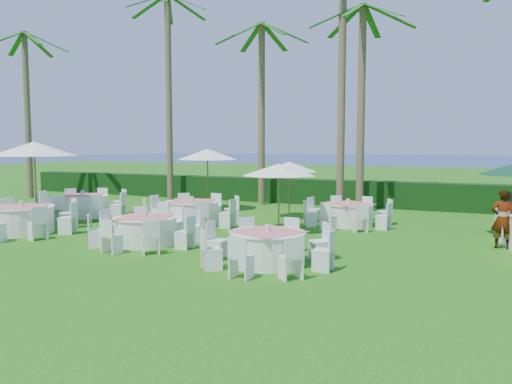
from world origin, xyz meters
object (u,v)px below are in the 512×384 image
(banquet_table_a, at_px, (22,219))
(banquet_table_b, at_px, (146,230))
(banquet_table_d, at_px, (83,205))
(umbrella_d, at_px, (289,167))
(staff_person, at_px, (503,219))
(umbrella_a, at_px, (34,149))
(banquet_table_c, at_px, (268,247))
(banquet_table_f, at_px, (348,214))
(umbrella_c, at_px, (207,154))
(umbrella_b, at_px, (279,170))
(banquet_table_e, at_px, (192,212))

(banquet_table_a, bearing_deg, banquet_table_b, 2.41)
(banquet_table_d, bearing_deg, umbrella_d, 21.61)
(staff_person, bearing_deg, umbrella_a, 7.27)
(banquet_table_b, distance_m, umbrella_d, 6.96)
(banquet_table_c, relative_size, umbrella_a, 1.07)
(staff_person, bearing_deg, banquet_table_b, 20.38)
(banquet_table_f, relative_size, umbrella_d, 1.42)
(banquet_table_c, bearing_deg, banquet_table_d, 156.72)
(banquet_table_c, bearing_deg, staff_person, 41.04)
(banquet_table_a, xyz_separation_m, staff_person, (14.02, 3.85, 0.35))
(banquet_table_d, distance_m, umbrella_d, 8.36)
(banquet_table_a, distance_m, umbrella_a, 3.00)
(banquet_table_b, relative_size, umbrella_a, 1.06)
(banquet_table_b, xyz_separation_m, banquet_table_d, (-5.76, 3.49, 0.04))
(banquet_table_a, xyz_separation_m, umbrella_d, (6.64, 6.71, 1.56))
(banquet_table_d, relative_size, umbrella_c, 1.29)
(banquet_table_c, xyz_separation_m, banquet_table_d, (-9.92, 4.27, 0.04))
(banquet_table_c, bearing_deg, umbrella_b, 109.11)
(umbrella_a, xyz_separation_m, umbrella_c, (3.69, 5.91, -0.26))
(banquet_table_a, relative_size, umbrella_d, 1.55)
(banquet_table_c, height_order, banquet_table_f, banquet_table_c)
(banquet_table_a, bearing_deg, staff_person, 15.36)
(banquet_table_e, bearing_deg, umbrella_b, -2.39)
(banquet_table_e, bearing_deg, banquet_table_b, -78.64)
(banquet_table_a, relative_size, umbrella_a, 1.15)
(banquet_table_e, bearing_deg, umbrella_a, -156.81)
(umbrella_a, height_order, staff_person, umbrella_a)
(banquet_table_b, distance_m, banquet_table_c, 4.24)
(banquet_table_a, height_order, banquet_table_c, banquet_table_a)
(banquet_table_a, height_order, staff_person, staff_person)
(banquet_table_e, bearing_deg, banquet_table_d, -178.40)
(banquet_table_e, height_order, umbrella_c, umbrella_c)
(banquet_table_b, height_order, banquet_table_c, banquet_table_c)
(banquet_table_d, height_order, umbrella_d, umbrella_d)
(umbrella_a, bearing_deg, umbrella_c, 58.04)
(umbrella_d, bearing_deg, umbrella_c, 169.05)
(banquet_table_e, distance_m, umbrella_a, 6.09)
(banquet_table_e, relative_size, umbrella_c, 1.26)
(banquet_table_e, xyz_separation_m, staff_person, (9.98, 0.02, 0.36))
(umbrella_d, relative_size, staff_person, 1.36)
(umbrella_b, xyz_separation_m, umbrella_d, (-0.81, 3.03, -0.03))
(banquet_table_c, height_order, umbrella_b, umbrella_b)
(banquet_table_a, distance_m, banquet_table_e, 5.56)
(umbrella_a, distance_m, staff_person, 15.46)
(banquet_table_a, distance_m, banquet_table_d, 3.82)
(banquet_table_f, xyz_separation_m, umbrella_d, (-2.51, 0.71, 1.60))
(staff_person, bearing_deg, umbrella_b, 0.27)
(umbrella_c, xyz_separation_m, umbrella_d, (4.12, -0.80, -0.44))
(umbrella_a, bearing_deg, umbrella_b, 13.61)
(banquet_table_e, xyz_separation_m, banquet_table_f, (5.11, 2.17, -0.03))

